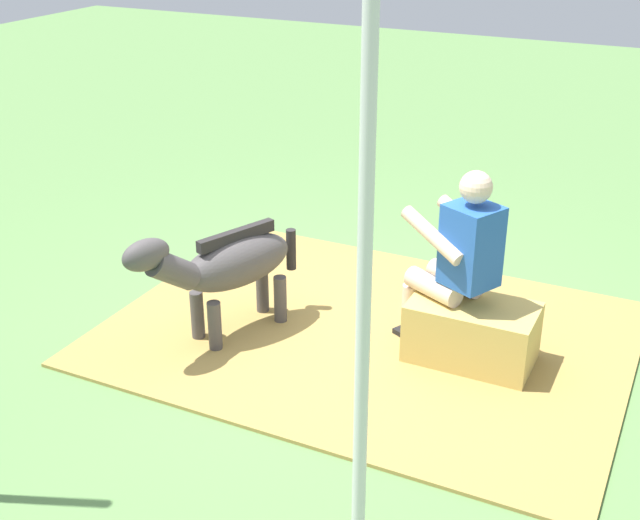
# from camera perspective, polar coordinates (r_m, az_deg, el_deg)

# --- Properties ---
(ground_plane) EXTENTS (24.00, 24.00, 0.00)m
(ground_plane) POSITION_cam_1_polar(r_m,az_deg,el_deg) (5.74, 0.79, -5.26)
(ground_plane) COLOR #608C4C
(hay_patch) EXTENTS (3.46, 2.59, 0.02)m
(hay_patch) POSITION_cam_1_polar(r_m,az_deg,el_deg) (5.76, 3.23, -5.06)
(hay_patch) COLOR #AD8C47
(hay_patch) RESTS_ON ground
(hay_bale) EXTENTS (0.80, 0.46, 0.42)m
(hay_bale) POSITION_cam_1_polar(r_m,az_deg,el_deg) (5.44, 10.34, -4.99)
(hay_bale) COLOR tan
(hay_bale) RESTS_ON ground
(person_seated) EXTENTS (0.72, 0.59, 1.30)m
(person_seated) POSITION_cam_1_polar(r_m,az_deg,el_deg) (5.29, 9.35, 0.24)
(person_seated) COLOR beige
(person_seated) RESTS_ON ground
(pony_standing) EXTENTS (0.69, 1.28, 0.89)m
(pony_standing) POSITION_cam_1_polar(r_m,az_deg,el_deg) (5.53, -6.41, -0.39)
(pony_standing) COLOR #4C4747
(pony_standing) RESTS_ON ground
(tent_pole_left) EXTENTS (0.06, 0.06, 2.52)m
(tent_pole_left) POSITION_cam_1_polar(r_m,az_deg,el_deg) (3.27, 2.96, -4.83)
(tent_pole_left) COLOR silver
(tent_pole_left) RESTS_ON ground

